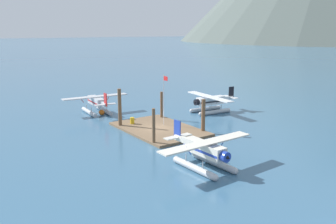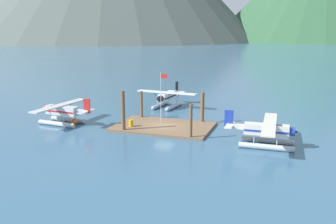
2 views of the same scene
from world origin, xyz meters
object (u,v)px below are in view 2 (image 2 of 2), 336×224
at_px(seaplane_white_bow_left, 167,98).
at_px(seaplane_cream_stbd_aft, 267,133).
at_px(mooring_buoy, 74,122).
at_px(seaplane_silver_port_aft, 62,113).
at_px(fuel_drum, 131,123).
at_px(flagpole, 162,92).

xyz_separation_m(seaplane_white_bow_left, seaplane_cream_stbd_aft, (17.23, -16.15, 0.00)).
bearing_deg(mooring_buoy, seaplane_silver_port_aft, -178.24).
bearing_deg(fuel_drum, flagpole, 45.70).
bearing_deg(seaplane_silver_port_aft, flagpole, 17.17).
relative_size(mooring_buoy, seaplane_cream_stbd_aft, 0.08).
bearing_deg(flagpole, fuel_drum, -134.30).
height_order(flagpole, fuel_drum, flagpole).
height_order(flagpole, seaplane_white_bow_left, flagpole).
relative_size(mooring_buoy, seaplane_silver_port_aft, 0.08).
bearing_deg(seaplane_cream_stbd_aft, seaplane_silver_port_aft, 177.75).
xyz_separation_m(mooring_buoy, seaplane_white_bow_left, (8.28, 15.03, 1.14)).
bearing_deg(mooring_buoy, fuel_drum, 5.54).
bearing_deg(seaplane_white_bow_left, mooring_buoy, -118.84).
height_order(seaplane_white_bow_left, seaplane_cream_stbd_aft, same).
bearing_deg(seaplane_white_bow_left, seaplane_silver_port_aft, -123.69).
distance_m(seaplane_silver_port_aft, seaplane_white_bow_left, 18.13).
bearing_deg(seaplane_white_bow_left, seaplane_cream_stbd_aft, -43.15).
distance_m(mooring_buoy, seaplane_cream_stbd_aft, 25.56).
relative_size(seaplane_white_bow_left, seaplane_cream_stbd_aft, 1.00).
relative_size(fuel_drum, seaplane_cream_stbd_aft, 0.08).
relative_size(flagpole, seaplane_cream_stbd_aft, 0.66).
xyz_separation_m(fuel_drum, seaplane_white_bow_left, (0.07, 14.23, 0.84)).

